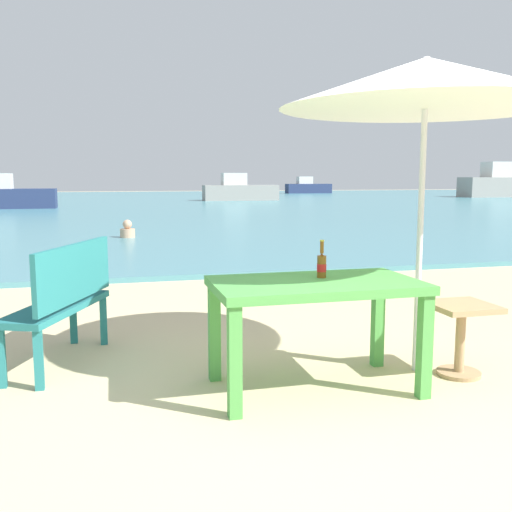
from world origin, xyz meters
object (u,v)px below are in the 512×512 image
at_px(picnic_table_green, 316,297).
at_px(swimmer_person, 127,231).
at_px(beer_bottle_amber, 322,264).
at_px(boat_tanker, 505,184).
at_px(bench_teal_center, 65,296).
at_px(boat_fishing_trawler, 240,191).
at_px(side_table_wood, 461,329).
at_px(patio_umbrella, 426,83).
at_px(boat_sailboat, 4,196).
at_px(boat_cargo_ship, 308,187).

xyz_separation_m(picnic_table_green, swimmer_person, (-0.94, 9.89, -0.41)).
bearing_deg(beer_bottle_amber, boat_tanker, 50.57).
xyz_separation_m(bench_teal_center, boat_fishing_trawler, (8.06, 29.32, 0.13)).
distance_m(bench_teal_center, boat_fishing_trawler, 30.41).
bearing_deg(bench_teal_center, side_table_wood, -19.38).
relative_size(patio_umbrella, boat_tanker, 0.34).
relative_size(boat_sailboat, boat_cargo_ship, 1.06).
bearing_deg(boat_fishing_trawler, patio_umbrella, -100.31).
relative_size(swimmer_person, boat_tanker, 0.06).
relative_size(patio_umbrella, swimmer_person, 5.61).
height_order(picnic_table_green, bench_teal_center, bench_teal_center).
height_order(bench_teal_center, swimmer_person, bench_teal_center).
xyz_separation_m(swimmer_person, boat_sailboat, (-4.90, 14.10, 0.40)).
distance_m(beer_bottle_amber, swimmer_person, 9.85).
bearing_deg(side_table_wood, patio_umbrella, 144.31).
distance_m(beer_bottle_amber, boat_cargo_ship, 46.99).
relative_size(boat_fishing_trawler, boat_sailboat, 1.05).
bearing_deg(bench_teal_center, swimmer_person, 85.14).
xyz_separation_m(picnic_table_green, boat_cargo_ship, (15.75, 44.41, -0.04)).
bearing_deg(side_table_wood, boat_sailboat, 106.20).
bearing_deg(boat_sailboat, bench_teal_center, -79.79).
height_order(boat_sailboat, boat_cargo_ship, boat_sailboat).
xyz_separation_m(patio_umbrella, swimmer_person, (-1.82, 9.72, -1.88)).
relative_size(side_table_wood, boat_tanker, 0.08).
height_order(picnic_table_green, boat_fishing_trawler, boat_fishing_trawler).
bearing_deg(bench_teal_center, boat_tanker, 47.91).
height_order(boat_fishing_trawler, boat_tanker, boat_tanker).
height_order(picnic_table_green, boat_tanker, boat_tanker).
bearing_deg(boat_fishing_trawler, boat_tanker, 4.61).
height_order(bench_teal_center, boat_tanker, boat_tanker).
xyz_separation_m(boat_fishing_trawler, boat_tanker, (19.87, 1.60, 0.30)).
bearing_deg(swimmer_person, picnic_table_green, -84.55).
distance_m(patio_umbrella, swimmer_person, 10.06).
bearing_deg(swimmer_person, patio_umbrella, -79.40).
xyz_separation_m(swimmer_person, boat_tanker, (27.17, 22.02, 0.73)).
distance_m(picnic_table_green, boat_fishing_trawler, 30.96).
bearing_deg(boat_cargo_ship, boat_fishing_trawler, -123.65).
relative_size(beer_bottle_amber, bench_teal_center, 0.21).
bearing_deg(bench_teal_center, picnic_table_green, -30.03).
distance_m(boat_sailboat, boat_cargo_ship, 29.72).
bearing_deg(boat_fishing_trawler, swimmer_person, -109.68).
xyz_separation_m(patio_umbrella, boat_cargo_ship, (14.87, 44.24, -1.51)).
relative_size(swimmer_person, boat_cargo_ship, 0.10).
relative_size(beer_bottle_amber, swimmer_person, 0.65).
xyz_separation_m(beer_bottle_amber, boat_sailboat, (-5.92, 23.88, -0.21)).
xyz_separation_m(patio_umbrella, boat_fishing_trawler, (5.48, 30.13, -1.45)).
relative_size(picnic_table_green, boat_fishing_trawler, 0.31).
height_order(side_table_wood, boat_cargo_ship, boat_cargo_ship).
height_order(side_table_wood, bench_teal_center, bench_teal_center).
relative_size(side_table_wood, boat_cargo_ship, 0.13).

